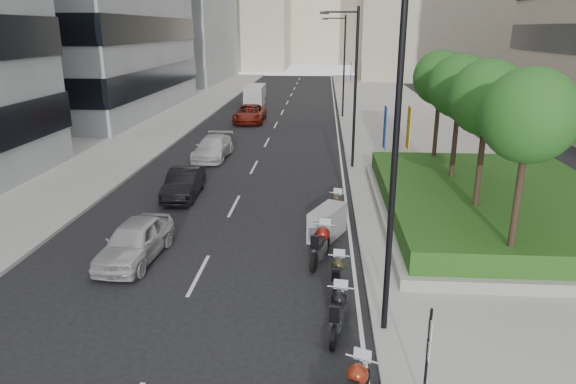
# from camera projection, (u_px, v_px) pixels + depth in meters

# --- Properties ---
(ground) EXTENTS (160.00, 160.00, 0.00)m
(ground) POSITION_uv_depth(u_px,v_px,m) (220.00, 347.00, 13.23)
(ground) COLOR black
(ground) RESTS_ON ground
(sidewalk_right) EXTENTS (10.00, 100.00, 0.15)m
(sidewalk_right) POSITION_uv_depth(u_px,v_px,m) (404.00, 130.00, 41.12)
(sidewalk_right) COLOR #9E9B93
(sidewalk_right) RESTS_ON ground
(sidewalk_left) EXTENTS (8.00, 100.00, 0.15)m
(sidewalk_left) POSITION_uv_depth(u_px,v_px,m) (148.00, 127.00, 42.51)
(sidewalk_left) COLOR #9E9B93
(sidewalk_left) RESTS_ON ground
(lane_edge) EXTENTS (0.12, 100.00, 0.01)m
(lane_edge) POSITION_uv_depth(u_px,v_px,m) (337.00, 130.00, 41.49)
(lane_edge) COLOR silver
(lane_edge) RESTS_ON ground
(lane_centre) EXTENTS (0.12, 100.00, 0.01)m
(lane_centre) POSITION_uv_depth(u_px,v_px,m) (273.00, 129.00, 41.84)
(lane_centre) COLOR silver
(lane_centre) RESTS_ON ground
(planter) EXTENTS (10.00, 14.00, 0.40)m
(planter) POSITION_uv_depth(u_px,v_px,m) (495.00, 212.00, 21.97)
(planter) COLOR gray
(planter) RESTS_ON sidewalk_right
(hedge) EXTENTS (9.40, 13.40, 0.80)m
(hedge) POSITION_uv_depth(u_px,v_px,m) (497.00, 199.00, 21.78)
(hedge) COLOR #175117
(hedge) RESTS_ON planter
(tree_0) EXTENTS (2.80, 2.80, 6.30)m
(tree_0) POSITION_uv_depth(u_px,v_px,m) (529.00, 116.00, 14.82)
(tree_0) COLOR #332319
(tree_0) RESTS_ON planter
(tree_1) EXTENTS (2.80, 2.80, 6.30)m
(tree_1) POSITION_uv_depth(u_px,v_px,m) (488.00, 98.00, 18.62)
(tree_1) COLOR #332319
(tree_1) RESTS_ON planter
(tree_2) EXTENTS (2.80, 2.80, 6.30)m
(tree_2) POSITION_uv_depth(u_px,v_px,m) (460.00, 87.00, 22.42)
(tree_2) COLOR #332319
(tree_2) RESTS_ON planter
(tree_3) EXTENTS (2.80, 2.80, 6.30)m
(tree_3) POSITION_uv_depth(u_px,v_px,m) (441.00, 78.00, 26.23)
(tree_3) COLOR #332319
(tree_3) RESTS_ON planter
(lamp_post_0) EXTENTS (2.34, 0.45, 9.00)m
(lamp_post_0) POSITION_uv_depth(u_px,v_px,m) (389.00, 149.00, 12.37)
(lamp_post_0) COLOR black
(lamp_post_0) RESTS_ON ground
(lamp_post_1) EXTENTS (2.34, 0.45, 9.00)m
(lamp_post_1) POSITION_uv_depth(u_px,v_px,m) (353.00, 81.00, 28.52)
(lamp_post_1) COLOR black
(lamp_post_1) RESTS_ON ground
(lamp_post_2) EXTENTS (2.34, 0.45, 9.00)m
(lamp_post_2) POSITION_uv_depth(u_px,v_px,m) (343.00, 61.00, 45.63)
(lamp_post_2) COLOR black
(lamp_post_2) RESTS_ON ground
(parking_sign) EXTENTS (0.06, 0.32, 2.50)m
(parking_sign) POSITION_uv_depth(u_px,v_px,m) (428.00, 353.00, 10.57)
(parking_sign) COLOR black
(parking_sign) RESTS_ON ground
(motorcycle_2) EXTENTS (0.73, 2.17, 1.09)m
(motorcycle_2) POSITION_uv_depth(u_px,v_px,m) (338.00, 312.00, 13.76)
(motorcycle_2) COLOR black
(motorcycle_2) RESTS_ON ground
(motorcycle_3) EXTENTS (0.68, 2.04, 1.01)m
(motorcycle_3) POSITION_uv_depth(u_px,v_px,m) (337.00, 275.00, 15.92)
(motorcycle_3) COLOR black
(motorcycle_3) RESTS_ON ground
(motorcycle_4) EXTENTS (0.89, 2.34, 1.19)m
(motorcycle_4) POSITION_uv_depth(u_px,v_px,m) (321.00, 244.00, 17.97)
(motorcycle_4) COLOR black
(motorcycle_4) RESTS_ON ground
(motorcycle_5) EXTENTS (1.57, 2.19, 1.24)m
(motorcycle_5) POSITION_uv_depth(u_px,v_px,m) (327.00, 223.00, 19.99)
(motorcycle_5) COLOR black
(motorcycle_5) RESTS_ON ground
(motorcycle_6) EXTENTS (0.73, 2.07, 1.04)m
(motorcycle_6) POSITION_uv_depth(u_px,v_px,m) (335.00, 207.00, 22.00)
(motorcycle_6) COLOR black
(motorcycle_6) RESTS_ON ground
(car_a) EXTENTS (1.97, 4.29, 1.42)m
(car_a) POSITION_uv_depth(u_px,v_px,m) (135.00, 241.00, 18.07)
(car_a) COLOR #B3B3B5
(car_a) RESTS_ON ground
(car_b) EXTENTS (1.56, 4.13, 1.34)m
(car_b) POSITION_uv_depth(u_px,v_px,m) (184.00, 183.00, 24.93)
(car_b) COLOR black
(car_b) RESTS_ON ground
(car_c) EXTENTS (2.10, 4.81, 1.38)m
(car_c) POSITION_uv_depth(u_px,v_px,m) (213.00, 148.00, 32.31)
(car_c) COLOR silver
(car_c) RESTS_ON ground
(car_d) EXTENTS (2.60, 5.49, 1.51)m
(car_d) POSITION_uv_depth(u_px,v_px,m) (250.00, 114.00, 44.78)
(car_d) COLOR maroon
(car_d) RESTS_ON ground
(delivery_van) EXTENTS (1.97, 4.99, 2.08)m
(delivery_van) POSITION_uv_depth(u_px,v_px,m) (255.00, 96.00, 54.70)
(delivery_van) COLOR #B6B6B8
(delivery_van) RESTS_ON ground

